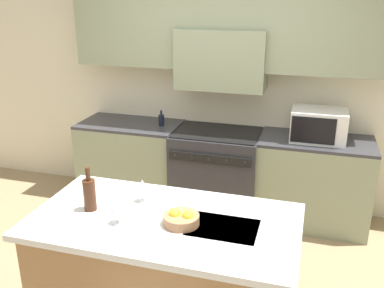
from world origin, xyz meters
The scene contains 10 objects.
back_cabinetry centered at (0.00, 1.86, 1.58)m, with size 10.00×0.46×2.70m.
back_counter centered at (0.00, 1.60, 0.46)m, with size 3.13×0.62×0.92m.
range_stove centered at (0.00, 1.58, 0.46)m, with size 0.91×0.70×0.92m.
microwave centered at (1.00, 1.60, 1.07)m, with size 0.52×0.40×0.31m.
kitchen_island centered at (0.06, -0.24, 0.45)m, with size 1.77×0.94×0.90m.
wine_bottle centered at (-0.46, -0.27, 1.02)m, with size 0.09×0.09×0.31m.
wine_glass_near centered at (-0.20, -0.38, 1.02)m, with size 0.08×0.08×0.17m.
wine_glass_far centered at (-0.16, -0.05, 1.02)m, with size 0.08×0.08×0.17m.
fruit_bowl centered at (0.19, -0.28, 0.94)m, with size 0.23×0.23×0.10m.
oil_bottle_on_counter centered at (-0.64, 1.62, 0.98)m, with size 0.06×0.06×0.17m.
Camera 1 is at (0.94, -2.57, 2.32)m, focal length 40.00 mm.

